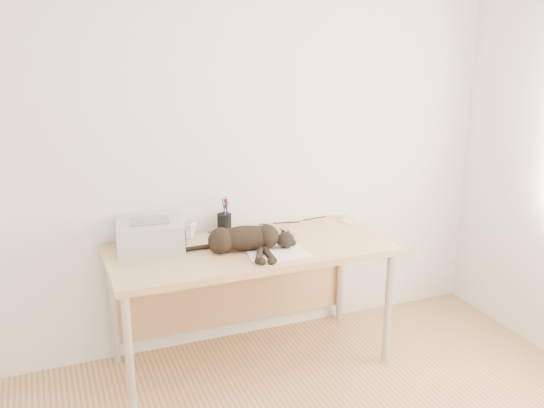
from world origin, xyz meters
name	(u,v)px	position (x,y,z in m)	size (l,w,h in m)	color
wall_back	(229,139)	(0.00, 1.75, 1.30)	(3.50, 3.50, 0.00)	white
desk	(245,263)	(0.00, 1.48, 0.61)	(1.60, 0.70, 0.74)	#D8A97E
printer	(150,235)	(-0.53, 1.56, 0.82)	(0.40, 0.35, 0.17)	#A3A3A8
papers	(279,254)	(0.11, 1.22, 0.74)	(0.35, 0.26, 0.01)	white
cat	(243,240)	(-0.06, 1.34, 0.81)	(0.65, 0.39, 0.15)	black
mug	(188,229)	(-0.29, 1.67, 0.79)	(0.11, 0.11, 0.10)	white
pen_cup	(224,223)	(-0.06, 1.68, 0.80)	(0.09, 0.09, 0.22)	black
remote_grey	(288,232)	(0.29, 1.52, 0.75)	(0.04, 0.16, 0.02)	slate
remote_black	(265,243)	(0.09, 1.39, 0.75)	(0.04, 0.16, 0.02)	black
mouse	(346,220)	(0.72, 1.58, 0.76)	(0.06, 0.10, 0.03)	white
cable_tangle	(233,229)	(0.00, 1.70, 0.75)	(1.36, 0.07, 0.01)	black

